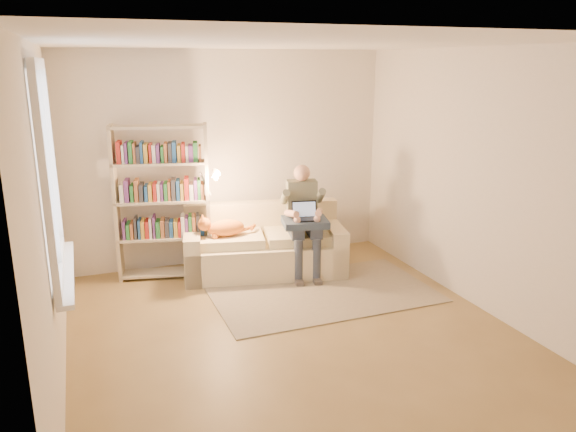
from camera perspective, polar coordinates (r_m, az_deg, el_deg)
name	(u,v)px	position (r m, az deg, el deg)	size (l,w,h in m)	color
floor	(295,334)	(5.35, 0.70, -11.88)	(4.50, 4.50, 0.00)	olive
ceiling	(296,43)	(4.76, 0.80, 17.17)	(4.00, 4.50, 0.02)	white
wall_left	(48,221)	(4.58, -23.23, -0.45)	(0.02, 4.50, 2.60)	silver
wall_right	(483,182)	(5.91, 19.15, 3.29)	(0.02, 4.50, 2.60)	silver
wall_back	(229,159)	(7.00, -6.02, 5.83)	(4.00, 0.02, 2.60)	silver
wall_front	(456,296)	(3.01, 16.68, -7.77)	(4.00, 0.02, 2.60)	silver
window	(55,204)	(4.76, -22.61, 1.10)	(0.12, 1.52, 1.69)	white
sofa	(264,248)	(6.75, -2.45, -3.30)	(2.01, 1.21, 0.80)	beige
person	(303,214)	(6.54, 1.56, 0.21)	(0.45, 0.61, 1.30)	#696F59
cat	(226,227)	(6.51, -6.35, -1.14)	(0.66, 0.31, 0.24)	orange
blanket	(300,222)	(6.45, 1.24, -0.65)	(0.51, 0.42, 0.08)	#2B394B
laptop	(300,215)	(6.43, 1.23, 0.14)	(0.33, 0.29, 0.25)	black
bookshelf	(162,195)	(6.55, -12.64, 2.12)	(1.17, 0.56, 1.79)	#BFB291
rug	(323,293)	(6.22, 3.58, -7.80)	(2.38, 1.41, 0.01)	gray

